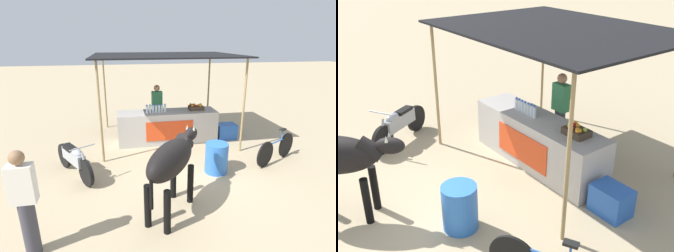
% 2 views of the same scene
% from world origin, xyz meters
% --- Properties ---
extents(ground_plane, '(60.00, 60.00, 0.00)m').
position_xyz_m(ground_plane, '(0.00, 0.00, 0.00)').
color(ground_plane, tan).
extents(stall_counter, '(3.00, 0.82, 0.96)m').
position_xyz_m(stall_counter, '(0.00, 2.20, 0.48)').
color(stall_counter, '#B2ADA8').
rests_on(stall_counter, ground).
extents(stall_awning, '(4.20, 3.20, 2.61)m').
position_xyz_m(stall_awning, '(0.00, 2.50, 2.51)').
color(stall_awning, black).
rests_on(stall_awning, ground).
extents(water_bottle_row, '(0.61, 0.07, 0.25)m').
position_xyz_m(water_bottle_row, '(-0.35, 2.15, 1.07)').
color(water_bottle_row, silver).
rests_on(water_bottle_row, stall_counter).
extents(fruit_crate, '(0.44, 0.32, 0.18)m').
position_xyz_m(fruit_crate, '(0.91, 2.25, 1.04)').
color(fruit_crate, '#3F3326').
rests_on(fruit_crate, stall_counter).
extents(vendor_behind_counter, '(0.34, 0.22, 1.65)m').
position_xyz_m(vendor_behind_counter, '(-0.21, 2.95, 0.85)').
color(vendor_behind_counter, '#383842').
rests_on(vendor_behind_counter, ground).
extents(cooler_box, '(0.60, 0.44, 0.48)m').
position_xyz_m(cooler_box, '(1.90, 2.10, 0.24)').
color(cooler_box, blue).
rests_on(cooler_box, ground).
extents(water_barrel, '(0.54, 0.54, 0.72)m').
position_xyz_m(water_barrel, '(0.78, 0.01, 0.36)').
color(water_barrel, blue).
rests_on(water_barrel, ground).
extents(cow, '(1.40, 1.67, 1.44)m').
position_xyz_m(cow, '(-0.56, -1.29, 1.03)').
color(cow, black).
rests_on(cow, ground).
extents(motorcycle_parked, '(1.03, 1.58, 0.90)m').
position_xyz_m(motorcycle_parked, '(-2.50, 0.42, 0.43)').
color(motorcycle_parked, black).
rests_on(motorcycle_parked, ground).
extents(bicycle_leaning, '(1.48, 0.82, 0.85)m').
position_xyz_m(bicycle_leaning, '(2.50, 0.27, 0.35)').
color(bicycle_leaning, black).
rests_on(bicycle_leaning, ground).
extents(passerby_on_street, '(0.34, 0.22, 1.65)m').
position_xyz_m(passerby_on_street, '(-2.77, -1.91, 0.85)').
color(passerby_on_street, '#383842').
rests_on(passerby_on_street, ground).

